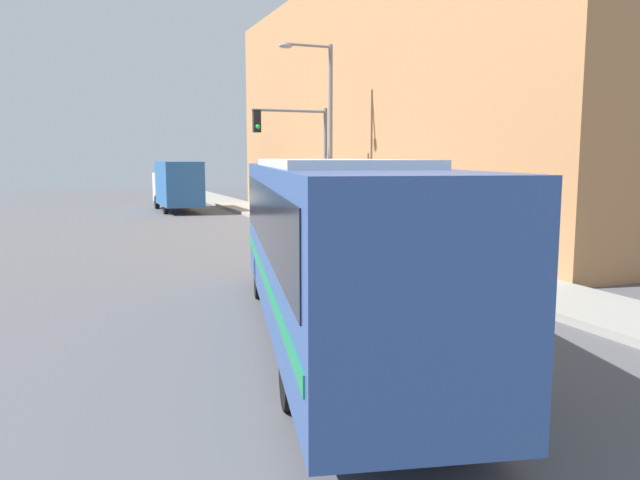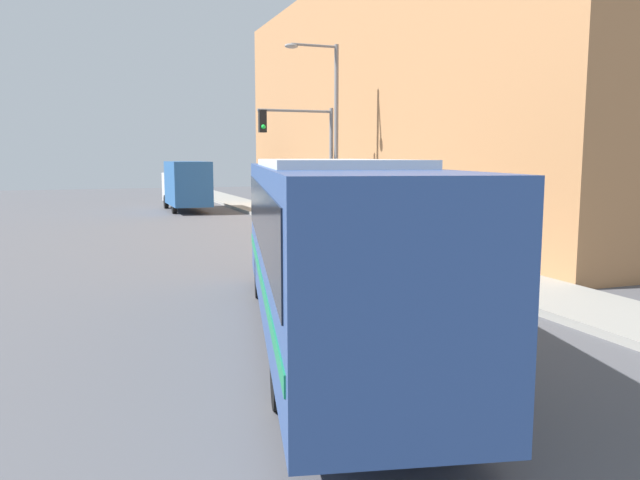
{
  "view_description": "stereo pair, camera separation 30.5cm",
  "coord_description": "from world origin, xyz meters",
  "px_view_note": "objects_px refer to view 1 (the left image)",
  "views": [
    {
      "loc": [
        -4.79,
        -11.31,
        3.42
      ],
      "look_at": [
        0.61,
        2.33,
        1.46
      ],
      "focal_mm": 35.0,
      "sensor_mm": 36.0,
      "label": 1
    },
    {
      "loc": [
        -4.51,
        -11.42,
        3.42
      ],
      "look_at": [
        0.61,
        2.33,
        1.46
      ],
      "focal_mm": 35.0,
      "sensor_mm": 36.0,
      "label": 2
    }
  ],
  "objects_px": {
    "delivery_truck": "(177,184)",
    "fire_hydrant": "(443,257)",
    "pedestrian_near_corner": "(388,226)",
    "traffic_light_pole": "(301,148)",
    "street_lamp": "(324,125)",
    "city_bus": "(329,237)"
  },
  "relations": [
    {
      "from": "traffic_light_pole",
      "to": "city_bus",
      "type": "bearing_deg",
      "value": -107.78
    },
    {
      "from": "fire_hydrant",
      "to": "traffic_light_pole",
      "type": "distance_m",
      "value": 10.07
    },
    {
      "from": "street_lamp",
      "to": "pedestrian_near_corner",
      "type": "relative_size",
      "value": 4.85
    },
    {
      "from": "fire_hydrant",
      "to": "street_lamp",
      "type": "bearing_deg",
      "value": 90.14
    },
    {
      "from": "city_bus",
      "to": "traffic_light_pole",
      "type": "relative_size",
      "value": 2.27
    },
    {
      "from": "city_bus",
      "to": "traffic_light_pole",
      "type": "xyz_separation_m",
      "value": [
        4.52,
        14.1,
        1.86
      ]
    },
    {
      "from": "city_bus",
      "to": "traffic_light_pole",
      "type": "distance_m",
      "value": 14.92
    },
    {
      "from": "traffic_light_pole",
      "to": "street_lamp",
      "type": "bearing_deg",
      "value": -18.24
    },
    {
      "from": "city_bus",
      "to": "pedestrian_near_corner",
      "type": "xyz_separation_m",
      "value": [
        5.87,
        8.75,
        -0.95
      ]
    },
    {
      "from": "traffic_light_pole",
      "to": "fire_hydrant",
      "type": "bearing_deg",
      "value": -84.14
    },
    {
      "from": "pedestrian_near_corner",
      "to": "fire_hydrant",
      "type": "bearing_deg",
      "value": -95.24
    },
    {
      "from": "fire_hydrant",
      "to": "pedestrian_near_corner",
      "type": "bearing_deg",
      "value": 84.76
    },
    {
      "from": "street_lamp",
      "to": "pedestrian_near_corner",
      "type": "height_order",
      "value": "street_lamp"
    },
    {
      "from": "fire_hydrant",
      "to": "delivery_truck",
      "type": "bearing_deg",
      "value": 98.63
    },
    {
      "from": "traffic_light_pole",
      "to": "pedestrian_near_corner",
      "type": "relative_size",
      "value": 3.27
    },
    {
      "from": "street_lamp",
      "to": "fire_hydrant",
      "type": "bearing_deg",
      "value": -89.86
    },
    {
      "from": "delivery_truck",
      "to": "fire_hydrant",
      "type": "distance_m",
      "value": 25.13
    },
    {
      "from": "city_bus",
      "to": "pedestrian_near_corner",
      "type": "bearing_deg",
      "value": 68.76
    },
    {
      "from": "delivery_truck",
      "to": "traffic_light_pole",
      "type": "xyz_separation_m",
      "value": [
        2.79,
        -15.34,
        2.1
      ]
    },
    {
      "from": "delivery_truck",
      "to": "pedestrian_near_corner",
      "type": "relative_size",
      "value": 4.43
    },
    {
      "from": "delivery_truck",
      "to": "pedestrian_near_corner",
      "type": "height_order",
      "value": "delivery_truck"
    },
    {
      "from": "fire_hydrant",
      "to": "pedestrian_near_corner",
      "type": "height_order",
      "value": "pedestrian_near_corner"
    }
  ]
}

